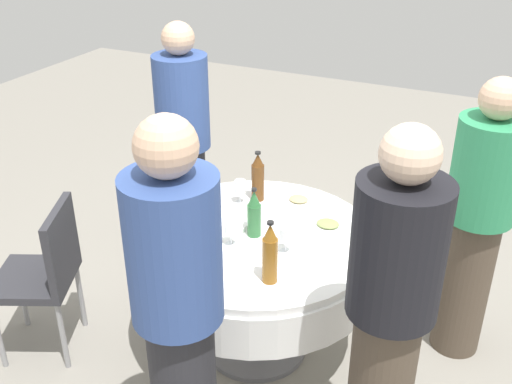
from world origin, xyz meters
TOP-DOWN VIEW (x-y plane):
  - ground_plane at (0.00, 0.00)m, footprint 10.00×10.00m
  - dining_table at (0.00, 0.00)m, footprint 1.25×1.25m
  - bottle_green_east at (0.01, 0.01)m, footprint 0.07×0.07m
  - bottle_amber_left at (-0.22, 0.33)m, footprint 0.07×0.07m
  - bottle_brown_south at (0.15, -0.34)m, footprint 0.07×0.07m
  - bottle_dark_green_west at (0.38, 0.19)m, footprint 0.07×0.07m
  - wine_glass_west at (0.22, -0.26)m, footprint 0.06×0.06m
  - wine_glass_inner at (-0.20, 0.08)m, footprint 0.06×0.06m
  - wine_glass_front at (0.21, 0.22)m, footprint 0.07×0.07m
  - wine_glass_rear at (0.07, 0.14)m, footprint 0.06×0.06m
  - plate_north at (-0.07, -0.39)m, footprint 0.23×0.23m
  - plate_outer at (-0.31, -0.21)m, footprint 0.26×0.26m
  - spoon_left at (0.37, -0.18)m, footprint 0.18×0.02m
  - folded_napkin at (0.15, -0.05)m, footprint 0.18×0.18m
  - person_east at (0.83, -0.68)m, footprint 0.34×0.34m
  - person_left at (-1.00, -0.50)m, footprint 0.34×0.34m
  - person_south at (-0.80, 0.52)m, footprint 0.34×0.34m
  - person_west at (-0.10, 0.88)m, footprint 0.34×0.34m
  - chair_front at (1.00, 0.45)m, footprint 0.53×0.53m

SIDE VIEW (x-z plane):
  - ground_plane at x=0.00m, z-range 0.00..0.00m
  - chair_front at x=1.00m, z-range 0.08..0.95m
  - dining_table at x=0.00m, z-range 0.22..0.96m
  - spoon_left at x=0.37m, z-range 0.74..0.74m
  - plate_north at x=-0.07m, z-range 0.73..0.77m
  - plate_outer at x=-0.31m, z-range 0.73..0.77m
  - folded_napkin at x=0.15m, z-range 0.74..0.76m
  - person_left at x=-1.00m, z-range 0.03..1.58m
  - wine_glass_inner at x=-0.20m, z-range 0.77..0.90m
  - wine_glass_rear at x=0.07m, z-range 0.76..0.90m
  - person_east at x=0.83m, z-range 0.04..1.63m
  - wine_glass_west at x=0.22m, z-range 0.77..0.90m
  - wine_glass_front at x=0.21m, z-range 0.77..0.93m
  - bottle_green_east at x=0.01m, z-range 0.73..0.99m
  - person_south at x=-0.80m, z-range 0.04..1.69m
  - bottle_brown_south at x=0.15m, z-range 0.73..1.02m
  - bottle_amber_left at x=-0.22m, z-range 0.73..1.04m
  - person_west at x=-0.10m, z-range 0.04..1.74m
  - bottle_dark_green_west at x=0.38m, z-range 0.73..1.06m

